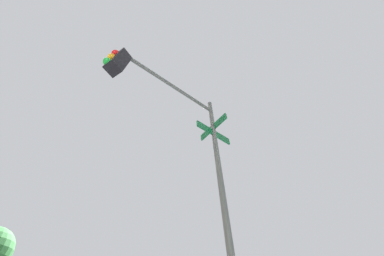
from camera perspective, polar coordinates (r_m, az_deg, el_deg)
traffic_signal_near at (r=3.79m, az=-6.60°, el=3.97°), size 1.67×3.25×5.68m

